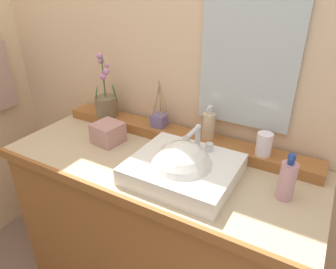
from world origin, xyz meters
TOP-DOWN VIEW (x-y plane):
  - wall_back at (0.00, 0.40)m, footprint 3.25×0.20m
  - vanity_cabinet at (0.00, -0.00)m, footprint 1.43×0.59m
  - back_ledge at (0.00, 0.21)m, footprint 1.35×0.12m
  - sink_basin at (0.16, -0.07)m, footprint 0.42×0.37m
  - potted_plant at (-0.44, 0.19)m, footprint 0.12×0.12m
  - soap_dispenser at (0.15, 0.22)m, footprint 0.06×0.06m
  - tumbler_cup at (0.41, 0.20)m, footprint 0.07×0.07m
  - reed_diffuser at (-0.12, 0.22)m, footprint 0.10×0.09m
  - lotion_bottle at (0.55, 0.01)m, footprint 0.06×0.06m
  - tissue_box at (-0.30, 0.03)m, footprint 0.15×0.15m
  - mirror at (0.28, 0.29)m, footprint 0.42×0.02m
  - hand_towel at (-1.18, 0.08)m, footprint 0.02×0.15m

SIDE VIEW (x-z plane):
  - vanity_cabinet at x=0.00m, z-range 0.00..0.87m
  - back_ledge at x=0.00m, z-range 0.86..0.91m
  - sink_basin at x=0.16m, z-range 0.76..1.04m
  - tissue_box at x=-0.30m, z-range 0.86..0.97m
  - lotion_bottle at x=0.55m, z-range 0.85..1.04m
  - reed_diffuser at x=-0.12m, z-range 0.83..1.07m
  - tumbler_cup at x=0.41m, z-range 0.91..1.02m
  - soap_dispenser at x=0.15m, z-range 0.90..1.06m
  - potted_plant at x=-0.44m, z-range 0.82..1.17m
  - hand_towel at x=-1.18m, z-range 0.85..1.26m
  - mirror at x=0.28m, z-range 0.99..1.56m
  - wall_back at x=0.00m, z-range 0.00..2.60m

